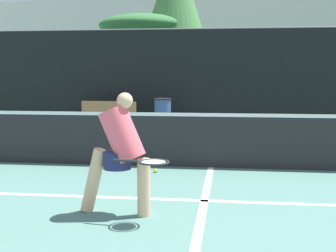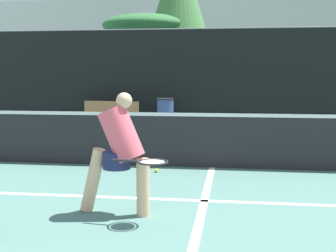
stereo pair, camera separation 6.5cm
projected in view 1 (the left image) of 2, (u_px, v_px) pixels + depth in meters
court_service_line at (204, 201)px, 6.01m from camera, size 8.25×0.10×0.01m
court_center_mark at (203, 206)px, 5.78m from camera, size 0.10×4.77×0.01m
net at (211, 138)px, 8.07m from camera, size 11.09×0.09×1.07m
fence_back at (219, 81)px, 12.93m from camera, size 24.00×0.06×2.86m
player_practicing at (121, 150)px, 5.36m from camera, size 1.14×0.68×1.42m
tennis_ball_scattered_1 at (156, 171)px, 7.72m from camera, size 0.07×0.07×0.07m
courtside_bench at (107, 116)px, 12.73m from camera, size 1.60×0.54×0.86m
trash_bin at (163, 116)px, 12.55m from camera, size 0.46×0.46×0.96m
parked_car at (171, 103)px, 16.53m from camera, size 1.76×4.10×1.33m
tree_east at (143, 27)px, 18.57m from camera, size 3.47×3.47×3.95m
building_far at (224, 52)px, 25.57m from camera, size 36.00×2.40×5.54m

